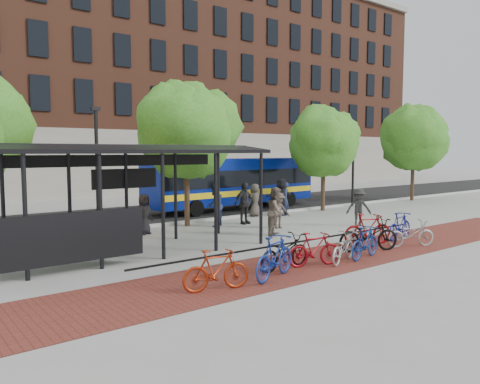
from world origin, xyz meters
TOP-DOWN VIEW (x-y plane):
  - ground at (0.00, 0.00)m, footprint 160.00×160.00m
  - asphalt_street at (0.00, 8.00)m, footprint 160.00×8.00m
  - curb at (0.00, 4.00)m, footprint 160.00×0.25m
  - brick_strip at (-2.00, -5.00)m, footprint 24.00×3.00m
  - bike_rack_rail at (-3.30, -4.10)m, footprint 12.00×0.05m
  - building_brick at (10.00, 26.00)m, footprint 55.00×14.00m
  - bus_shelter at (-8.13, -0.48)m, footprint 10.60×3.07m
  - tree_b at (-2.90, 3.35)m, footprint 5.15×4.20m
  - tree_c at (6.09, 3.35)m, footprint 4.66×3.80m
  - tree_d at (15.10, 3.35)m, footprint 5.39×4.40m
  - lamp_post_left at (-7.00, 3.60)m, footprint 0.35×0.20m
  - lamp_post_right at (9.00, 3.60)m, footprint 0.35×0.20m
  - bus at (2.32, 6.90)m, footprint 11.01×3.00m
  - bike_1 at (-7.63, -5.64)m, footprint 1.77×0.89m
  - bike_3 at (-5.79, -5.70)m, footprint 2.03×1.18m
  - bike_4 at (-4.88, -5.11)m, footprint 1.95×0.81m
  - bike_5 at (-3.98, -5.41)m, footprint 1.76×0.95m
  - bike_6 at (-2.91, -5.59)m, footprint 1.81×1.15m
  - bike_7 at (-1.97, -5.69)m, footprint 1.78×0.79m
  - bike_8 at (-1.01, -5.10)m, footprint 2.28×1.53m
  - bike_9 at (-0.08, -4.37)m, footprint 1.96×1.20m
  - bike_10 at (0.79, -5.55)m, footprint 1.89×1.31m
  - bike_11 at (1.69, -4.52)m, footprint 1.81×0.74m
  - pedestrian_0 at (-5.51, 2.52)m, footprint 0.94×0.78m
  - pedestrian_2 at (-2.10, 2.39)m, footprint 1.19×1.18m
  - pedestrian_3 at (-0.17, 0.28)m, footprint 1.10×0.75m
  - pedestrian_4 at (-0.60, 2.17)m, footprint 1.18×0.58m
  - pedestrian_5 at (2.66, 3.17)m, footprint 1.86×0.73m
  - pedestrian_6 at (1.38, 3.80)m, footprint 0.92×0.69m
  - pedestrian_7 at (2.82, 3.09)m, footprint 0.74×0.61m
  - pedestrian_8 at (-1.37, -0.87)m, footprint 1.19×1.12m
  - pedestrian_9 at (3.07, -1.50)m, footprint 1.23×1.21m

SIDE VIEW (x-z plane):
  - ground at x=0.00m, z-range 0.00..0.00m
  - bike_rack_rail at x=-3.30m, z-range -0.47..0.47m
  - brick_strip at x=-2.00m, z-range 0.00..0.01m
  - asphalt_street at x=0.00m, z-range 0.00..0.01m
  - curb at x=0.00m, z-range 0.00..0.12m
  - bike_6 at x=-2.91m, z-range 0.00..0.90m
  - bike_10 at x=0.79m, z-range 0.00..0.94m
  - bike_4 at x=-4.88m, z-range 0.00..1.00m
  - bike_5 at x=-3.98m, z-range 0.00..1.02m
  - bike_1 at x=-7.63m, z-range 0.00..1.03m
  - bike_7 at x=-1.97m, z-range 0.00..1.03m
  - bike_11 at x=1.69m, z-range 0.00..1.06m
  - bike_8 at x=-1.01m, z-range 0.00..1.13m
  - bike_9 at x=-0.08m, z-range 0.00..1.14m
  - bike_3 at x=-5.79m, z-range 0.00..1.18m
  - pedestrian_3 at x=-0.17m, z-range 0.00..1.57m
  - pedestrian_0 at x=-5.51m, z-range 0.00..1.65m
  - pedestrian_6 at x=1.38m, z-range 0.00..1.69m
  - pedestrian_9 at x=3.07m, z-range 0.00..1.70m
  - pedestrian_7 at x=2.82m, z-range 0.00..1.76m
  - pedestrian_8 at x=-1.37m, z-range 0.00..1.93m
  - pedestrian_2 at x=-2.10m, z-range 0.00..1.93m
  - pedestrian_4 at x=-0.60m, z-range 0.00..1.95m
  - pedestrian_5 at x=2.66m, z-range 0.00..1.96m
  - bus at x=2.32m, z-range 0.22..3.16m
  - lamp_post_left at x=-7.00m, z-range 0.18..5.31m
  - lamp_post_right at x=9.00m, z-range 0.18..5.31m
  - bus_shelter at x=-8.13m, z-range 1.20..4.80m
  - tree_c at x=6.09m, z-range 1.09..7.02m
  - tree_b at x=-2.90m, z-range 1.22..7.69m
  - tree_d at x=15.10m, z-range 1.19..7.74m
  - building_brick at x=10.00m, z-range 0.00..20.00m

